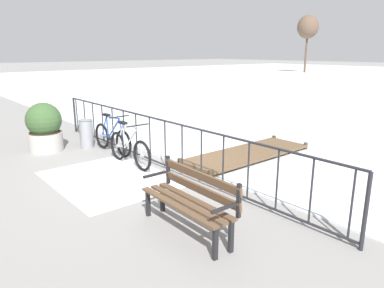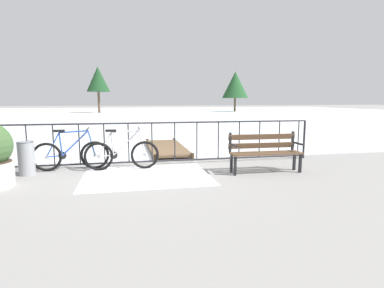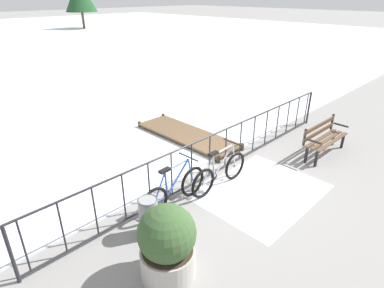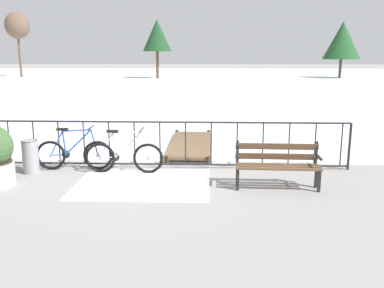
{
  "view_description": "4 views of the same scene",
  "coord_description": "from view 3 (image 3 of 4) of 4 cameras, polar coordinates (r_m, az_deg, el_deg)",
  "views": [
    {
      "loc": [
        6.19,
        -4.23,
        2.45
      ],
      "look_at": [
        1.28,
        -0.09,
        0.77
      ],
      "focal_mm": 33.22,
      "sensor_mm": 36.0,
      "label": 1
    },
    {
      "loc": [
        -0.31,
        -7.69,
        1.62
      ],
      "look_at": [
        1.23,
        -0.41,
        0.55
      ],
      "focal_mm": 28.9,
      "sensor_mm": 36.0,
      "label": 2
    },
    {
      "loc": [
        -5.1,
        -4.23,
        3.9
      ],
      "look_at": [
        -0.75,
        0.1,
        0.98
      ],
      "focal_mm": 29.84,
      "sensor_mm": 36.0,
      "label": 3
    },
    {
      "loc": [
        1.37,
        -9.11,
        2.58
      ],
      "look_at": [
        1.01,
        0.07,
        0.54
      ],
      "focal_mm": 38.99,
      "sensor_mm": 36.0,
      "label": 4
    }
  ],
  "objects": [
    {
      "name": "railing_fence",
      "position": [
        7.42,
        4.64,
        -1.38
      ],
      "size": [
        9.06,
        0.06,
        1.07
      ],
      "color": "#232328",
      "rests_on": "ground"
    },
    {
      "name": "wooden_dock",
      "position": [
        9.4,
        -0.94,
        1.75
      ],
      "size": [
        1.1,
        3.4,
        0.2
      ],
      "color": "brown",
      "rests_on": "ground"
    },
    {
      "name": "snow_patch",
      "position": [
        7.15,
        12.25,
        -8.23
      ],
      "size": [
        2.66,
        2.08,
        0.01
      ],
      "primitive_type": "cube",
      "color": "white",
      "rests_on": "ground"
    },
    {
      "name": "park_bench",
      "position": [
        9.0,
        22.47,
        1.3
      ],
      "size": [
        1.61,
        0.52,
        0.89
      ],
      "color": "brown",
      "rests_on": "ground"
    },
    {
      "name": "planter_with_shrub",
      "position": [
        4.86,
        -4.45,
        -17.28
      ],
      "size": [
        0.86,
        0.86,
        1.22
      ],
      "color": "#ADA8A0",
      "rests_on": "ground"
    },
    {
      "name": "bicycle_second",
      "position": [
        6.37,
        -3.18,
        -8.27
      ],
      "size": [
        1.71,
        0.52,
        0.97
      ],
      "color": "black",
      "rests_on": "ground"
    },
    {
      "name": "ground_plane",
      "position": [
        7.69,
        4.5,
        -5.11
      ],
      "size": [
        160.0,
        160.0,
        0.0
      ],
      "primitive_type": "plane",
      "color": "gray"
    },
    {
      "name": "trash_bin",
      "position": [
        5.74,
        -7.74,
        -12.7
      ],
      "size": [
        0.35,
        0.35,
        0.73
      ],
      "color": "gray",
      "rests_on": "ground"
    },
    {
      "name": "bicycle_near_railing",
      "position": [
        6.96,
        4.97,
        -5.14
      ],
      "size": [
        1.71,
        0.52,
        0.97
      ],
      "color": "black",
      "rests_on": "ground"
    }
  ]
}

